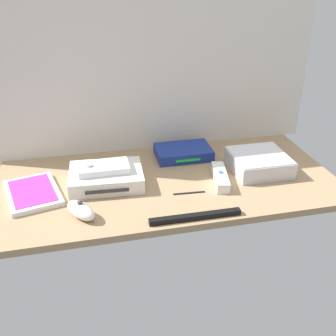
{
  "coord_description": "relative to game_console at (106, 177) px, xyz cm",
  "views": [
    {
      "loc": [
        -24.0,
        -103.44,
        59.53
      ],
      "look_at": [
        0.0,
        0.0,
        4.0
      ],
      "focal_mm": 43.53,
      "sensor_mm": 36.0,
      "label": 1
    }
  ],
  "objects": [
    {
      "name": "game_case",
      "position": [
        -20.76,
        -1.86,
        -1.44
      ],
      "size": [
        17.56,
        21.59,
        1.56
      ],
      "rotation": [
        0.0,
        0.0,
        0.23
      ],
      "color": "white",
      "rests_on": "ground_plane"
    },
    {
      "name": "back_wall",
      "position": [
        18.09,
        22.74,
        29.8
      ],
      "size": [
        110.0,
        1.2,
        64.0
      ],
      "primitive_type": "cube",
      "color": "silver",
      "rests_on": "ground"
    },
    {
      "name": "ground_plane",
      "position": [
        18.09,
        -1.86,
        -3.2
      ],
      "size": [
        100.0,
        48.0,
        2.0
      ],
      "primitive_type": "cube",
      "color": "#9E7F5B",
      "rests_on": "ground"
    },
    {
      "name": "remote_nunchuk",
      "position": [
        -7.95,
        -15.77,
        -0.16
      ],
      "size": [
        9.2,
        10.76,
        5.1
      ],
      "rotation": [
        0.0,
        0.0,
        0.59
      ],
      "color": "white",
      "rests_on": "ground_plane"
    },
    {
      "name": "network_router",
      "position": [
        26.57,
        12.27,
        -0.5
      ],
      "size": [
        18.11,
        12.52,
        3.4
      ],
      "rotation": [
        0.0,
        0.0,
        -0.01
      ],
      "color": "navy",
      "rests_on": "ground_plane"
    },
    {
      "name": "remote_classic_pad",
      "position": [
        -0.52,
        -0.12,
        3.21
      ],
      "size": [
        14.42,
        8.03,
        2.4
      ],
      "rotation": [
        0.0,
        0.0,
        0.0
      ],
      "color": "white",
      "rests_on": "game_console"
    },
    {
      "name": "remote_wand",
      "position": [
        32.9,
        -6.39,
        -0.69
      ],
      "size": [
        6.54,
        15.22,
        3.4
      ],
      "rotation": [
        0.0,
        0.0,
        -0.2
      ],
      "color": "white",
      "rests_on": "ground_plane"
    },
    {
      "name": "game_console",
      "position": [
        0.0,
        0.0,
        0.0
      ],
      "size": [
        21.97,
        17.51,
        4.4
      ],
      "rotation": [
        0.0,
        0.0,
        -0.06
      ],
      "color": "white",
      "rests_on": "ground_plane"
    },
    {
      "name": "sensor_bar",
      "position": [
        20.27,
        -23.29,
        -1.5
      ],
      "size": [
        24.02,
        2.03,
        1.4
      ],
      "primitive_type": "cube",
      "rotation": [
        0.0,
        0.0,
        -0.01
      ],
      "color": "black",
      "rests_on": "ground_plane"
    },
    {
      "name": "stylus_pen",
      "position": [
        22.14,
        -10.79,
        -1.85
      ],
      "size": [
        9.03,
        1.27,
        0.7
      ],
      "primitive_type": "cylinder",
      "rotation": [
        0.0,
        1.57,
        3.08
      ],
      "color": "black",
      "rests_on": "ground_plane"
    },
    {
      "name": "mini_computer",
      "position": [
        47.06,
        -1.88,
        0.44
      ],
      "size": [
        17.17,
        17.17,
        5.3
      ],
      "rotation": [
        0.0,
        0.0,
        -0.01
      ],
      "color": "silver",
      "rests_on": "ground_plane"
    }
  ]
}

